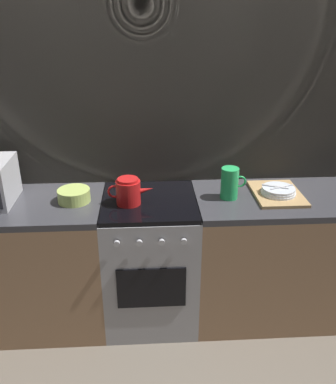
{
  "coord_description": "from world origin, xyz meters",
  "views": [
    {
      "loc": [
        -0.02,
        -2.34,
        2.02
      ],
      "look_at": [
        0.12,
        0.0,
        0.95
      ],
      "focal_mm": 38.65,
      "sensor_mm": 36.0,
      "label": 1
    }
  ],
  "objects": [
    {
      "name": "pitcher",
      "position": [
        0.51,
        -0.0,
        1.0
      ],
      "size": [
        0.16,
        0.11,
        0.2
      ],
      "color": "green",
      "rests_on": "counter_right"
    },
    {
      "name": "ground_plane",
      "position": [
        0.0,
        0.0,
        0.0
      ],
      "size": [
        8.0,
        8.0,
        0.0
      ],
      "primitive_type": "plane",
      "color": "#6B6054"
    },
    {
      "name": "stove_unit",
      "position": [
        -0.0,
        -0.0,
        0.45
      ],
      "size": [
        0.6,
        0.63,
        0.9
      ],
      "color": "#9E9EA3",
      "rests_on": "ground_plane"
    },
    {
      "name": "kettle",
      "position": [
        -0.13,
        -0.05,
        0.98
      ],
      "size": [
        0.28,
        0.15,
        0.17
      ],
      "color": "red",
      "rests_on": "stove_unit"
    },
    {
      "name": "dish_pile",
      "position": [
        0.82,
        0.01,
        0.92
      ],
      "size": [
        0.3,
        0.4,
        0.07
      ],
      "color": "tan",
      "rests_on": "counter_right"
    },
    {
      "name": "counter_left",
      "position": [
        -0.9,
        0.0,
        0.45
      ],
      "size": [
        1.2,
        0.6,
        0.9
      ],
      "color": "#997251",
      "rests_on": "ground_plane"
    },
    {
      "name": "back_wall",
      "position": [
        0.0,
        0.32,
        1.2
      ],
      "size": [
        3.6,
        0.05,
        2.4
      ],
      "color": "#A39989",
      "rests_on": "ground_plane"
    },
    {
      "name": "counter_right",
      "position": [
        0.9,
        0.0,
        0.45
      ],
      "size": [
        1.2,
        0.6,
        0.9
      ],
      "color": "#997251",
      "rests_on": "ground_plane"
    },
    {
      "name": "mixing_bowl",
      "position": [
        -0.47,
        0.01,
        0.94
      ],
      "size": [
        0.2,
        0.2,
        0.08
      ],
      "primitive_type": "cylinder",
      "color": "#B7D166",
      "rests_on": "counter_left"
    }
  ]
}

